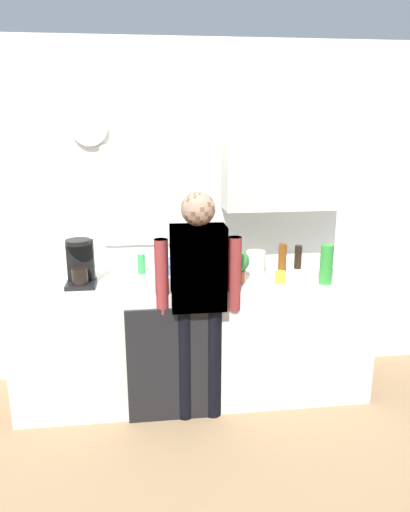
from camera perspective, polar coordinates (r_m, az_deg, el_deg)
ground_plane at (r=3.65m, az=-0.72°, el=-18.10°), size 8.00×8.00×0.00m
kitchen_counter at (r=3.68m, az=-1.27°, el=-9.50°), size 2.55×0.64×0.93m
dishwasher_panel at (r=3.40m, az=-4.32°, el=-12.76°), size 0.56×0.02×0.83m
back_wall_assembly at (r=3.80m, az=-0.63°, el=5.60°), size 4.15×0.42×2.60m
coffee_maker at (r=3.44m, az=-14.42°, el=-0.99°), size 0.20×0.20×0.33m
bottle_amber_beer at (r=3.63m, az=9.05°, el=-0.33°), size 0.06×0.06×0.23m
bottle_clear_soda at (r=3.47m, az=14.05°, el=-0.95°), size 0.09×0.09×0.28m
bottle_olive_oil at (r=3.36m, az=-2.42°, el=-1.26°), size 0.06×0.06×0.25m
bottle_dark_sauce at (r=3.79m, az=10.86°, el=-0.12°), size 0.06×0.06×0.18m
cup_white_mug at (r=3.57m, az=15.31°, el=-2.11°), size 0.08×0.08×0.10m
cup_yellow_cup at (r=3.44m, az=8.82°, el=-2.48°), size 0.07×0.07×0.09m
mixing_bowl at (r=3.66m, az=-3.72°, el=-1.23°), size 0.22×0.22×0.08m
potted_plant at (r=3.40m, az=3.95°, el=-0.99°), size 0.15×0.15×0.23m
dish_soap at (r=3.63m, az=-7.48°, el=-0.87°), size 0.06×0.06×0.18m
storage_canister at (r=3.62m, az=5.96°, el=-0.75°), size 0.14×0.14×0.17m
person_at_sink at (r=3.22m, az=-0.78°, el=-3.98°), size 0.57×0.22×1.60m
person_guest at (r=3.22m, az=-0.78°, el=-3.98°), size 0.57×0.22×1.60m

